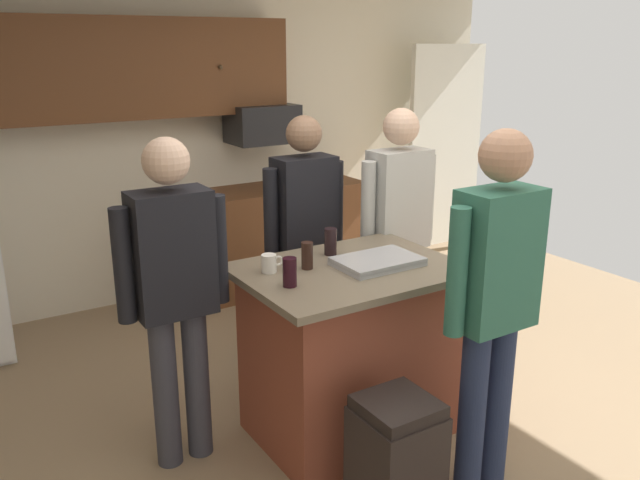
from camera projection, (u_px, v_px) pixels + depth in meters
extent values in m
plane|color=#937A5B|center=(380.00, 439.00, 3.65)|extent=(7.04, 7.04, 0.00)
cube|color=beige|center=(183.00, 143.00, 5.54)|extent=(6.40, 0.10, 2.60)
cube|color=white|center=(445.00, 147.00, 6.60)|extent=(0.90, 0.06, 2.00)
cube|color=brown|center=(138.00, 68.00, 5.00)|extent=(2.40, 0.35, 0.75)
sphere|color=#4C3823|center=(221.00, 67.00, 5.15)|extent=(0.04, 0.04, 0.04)
cube|color=brown|center=(266.00, 237.00, 5.84)|extent=(1.80, 0.60, 0.90)
sphere|color=#4C3823|center=(328.00, 238.00, 5.81)|extent=(0.04, 0.04, 0.04)
cube|color=black|center=(262.00, 124.00, 5.56)|extent=(0.56, 0.40, 0.32)
cube|color=brown|center=(349.00, 355.00, 3.61)|extent=(1.01, 0.72, 0.94)
cube|color=#756651|center=(350.00, 271.00, 3.47)|extent=(1.15, 0.86, 0.04)
cylinder|color=#383842|center=(165.00, 391.00, 3.33)|extent=(0.13, 0.13, 0.83)
cylinder|color=#383842|center=(197.00, 383.00, 3.42)|extent=(0.13, 0.13, 0.83)
cube|color=black|center=(172.00, 254.00, 3.17)|extent=(0.38, 0.22, 0.62)
sphere|color=beige|center=(166.00, 161.00, 3.04)|extent=(0.22, 0.22, 0.22)
cylinder|color=black|center=(123.00, 266.00, 3.05)|extent=(0.09, 0.09, 0.56)
cylinder|color=black|center=(218.00, 249.00, 3.29)|extent=(0.09, 0.09, 0.56)
cylinder|color=#232D4C|center=(294.00, 314.00, 4.29)|extent=(0.13, 0.13, 0.82)
cylinder|color=#232D4C|center=(316.00, 308.00, 4.38)|extent=(0.13, 0.13, 0.82)
cube|color=black|center=(304.00, 205.00, 4.13)|extent=(0.38, 0.22, 0.62)
sphere|color=#8C664C|center=(304.00, 134.00, 4.00)|extent=(0.22, 0.22, 0.22)
cylinder|color=black|center=(271.00, 213.00, 4.01)|extent=(0.09, 0.09, 0.55)
cylinder|color=black|center=(336.00, 203.00, 4.25)|extent=(0.09, 0.09, 0.55)
cylinder|color=#383842|center=(385.00, 309.00, 4.34)|extent=(0.13, 0.13, 0.84)
cylinder|color=#383842|center=(405.00, 304.00, 4.43)|extent=(0.13, 0.13, 0.84)
cube|color=#B7B7B2|center=(399.00, 199.00, 4.17)|extent=(0.38, 0.22, 0.63)
sphere|color=beige|center=(401.00, 127.00, 4.04)|extent=(0.23, 0.23, 0.23)
cylinder|color=#B7B7B2|center=(368.00, 207.00, 4.06)|extent=(0.09, 0.09, 0.57)
cylinder|color=#B7B7B2|center=(427.00, 197.00, 4.30)|extent=(0.09, 0.09, 0.57)
cylinder|color=#232D4C|center=(472.00, 412.00, 3.12)|extent=(0.13, 0.13, 0.86)
cylinder|color=#232D4C|center=(497.00, 402.00, 3.20)|extent=(0.13, 0.13, 0.86)
cube|color=#2D6651|center=(497.00, 259.00, 2.94)|extent=(0.38, 0.22, 0.64)
sphere|color=tan|center=(505.00, 155.00, 2.81)|extent=(0.23, 0.23, 0.23)
cylinder|color=#2D6651|center=(457.00, 273.00, 2.83)|extent=(0.09, 0.09, 0.58)
cylinder|color=#2D6651|center=(533.00, 254.00, 3.07)|extent=(0.09, 0.09, 0.58)
cylinder|color=black|center=(307.00, 255.00, 3.42)|extent=(0.06, 0.06, 0.14)
cylinder|color=white|center=(269.00, 263.00, 3.38)|extent=(0.08, 0.08, 0.09)
torus|color=white|center=(278.00, 261.00, 3.40)|extent=(0.06, 0.01, 0.06)
cylinder|color=black|center=(290.00, 272.00, 3.17)|extent=(0.07, 0.07, 0.14)
cylinder|color=black|center=(330.00, 242.00, 3.65)|extent=(0.07, 0.07, 0.15)
cube|color=#B7B7BC|center=(377.00, 263.00, 3.49)|extent=(0.44, 0.30, 0.02)
cube|color=#A8A8AD|center=(377.00, 260.00, 3.49)|extent=(0.44, 0.30, 0.02)
cube|color=black|center=(396.00, 466.00, 2.97)|extent=(0.34, 0.34, 0.55)
cube|color=black|center=(398.00, 407.00, 2.88)|extent=(0.32, 0.32, 0.06)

